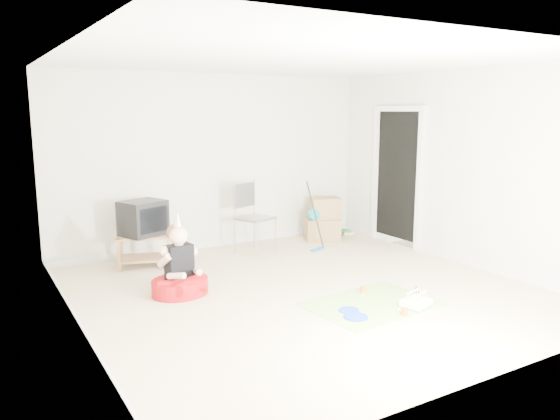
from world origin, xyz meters
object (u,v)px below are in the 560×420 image
cardboard_boxes (323,220)px  seated_woman (180,277)px  birthday_cake (416,303)px  crt_tv (143,218)px  folding_chair (255,218)px  tv_stand (144,248)px

cardboard_boxes → seated_woman: size_ratio=0.72×
birthday_cake → crt_tv: bearing=124.3°
crt_tv → folding_chair: size_ratio=0.51×
folding_chair → cardboard_boxes: size_ratio=1.54×
cardboard_boxes → birthday_cake: cardboard_boxes is taller
tv_stand → birthday_cake: tv_stand is taller
folding_chair → cardboard_boxes: 1.32m
crt_tv → seated_woman: (0.01, -1.31, -0.46)m
crt_tv → cardboard_boxes: size_ratio=0.78×
folding_chair → tv_stand: bearing=177.7°
birthday_cake → folding_chair: bearing=97.6°
cardboard_boxes → seated_woman: bearing=-154.9°
crt_tv → seated_woman: seated_woman is taller
crt_tv → tv_stand: bearing=131.9°
seated_woman → crt_tv: bearing=90.5°
seated_woman → birthday_cake: bearing=-39.6°
tv_stand → cardboard_boxes: 2.94m
cardboard_boxes → seated_woman: (-2.93, -1.37, -0.12)m
crt_tv → cardboard_boxes: crt_tv is taller
cardboard_boxes → crt_tv: bearing=-178.8°
tv_stand → seated_woman: 1.31m
tv_stand → folding_chair: size_ratio=0.76×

